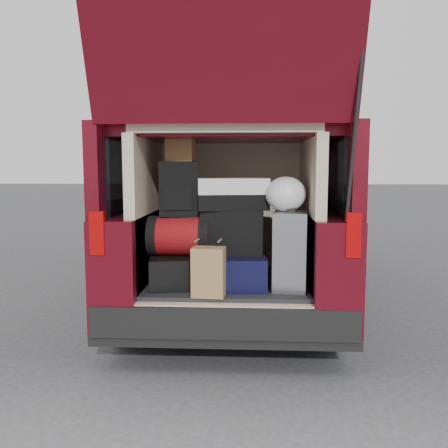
{
  "coord_description": "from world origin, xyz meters",
  "views": [
    {
      "loc": [
        0.17,
        -3.48,
        1.46
      ],
      "look_at": [
        -0.03,
        0.2,
        1.02
      ],
      "focal_mm": 38.0,
      "sensor_mm": 36.0,
      "label": 1
    }
  ],
  "objects_px": {
    "backpack": "(179,189)",
    "navy_hardshell": "(236,270)",
    "black_soft_case": "(233,231)",
    "black_hardshell": "(178,269)",
    "silver_roller": "(290,250)",
    "red_duffel": "(179,236)",
    "kraft_bag": "(209,272)",
    "twotone_duffel": "(232,194)"
  },
  "relations": [
    {
      "from": "navy_hardshell",
      "to": "red_duffel",
      "type": "height_order",
      "value": "red_duffel"
    },
    {
      "from": "twotone_duffel",
      "to": "backpack",
      "type": "bearing_deg",
      "value": 174.14
    },
    {
      "from": "red_duffel",
      "to": "backpack",
      "type": "relative_size",
      "value": 1.1
    },
    {
      "from": "red_duffel",
      "to": "silver_roller",
      "type": "bearing_deg",
      "value": -2.69
    },
    {
      "from": "black_soft_case",
      "to": "twotone_duffel",
      "type": "bearing_deg",
      "value": 111.03
    },
    {
      "from": "twotone_duffel",
      "to": "black_soft_case",
      "type": "bearing_deg",
      "value": -80.49
    },
    {
      "from": "silver_roller",
      "to": "red_duffel",
      "type": "height_order",
      "value": "silver_roller"
    },
    {
      "from": "backpack",
      "to": "black_hardshell",
      "type": "bearing_deg",
      "value": 172.32
    },
    {
      "from": "silver_roller",
      "to": "red_duffel",
      "type": "distance_m",
      "value": 0.86
    },
    {
      "from": "kraft_bag",
      "to": "twotone_duffel",
      "type": "height_order",
      "value": "twotone_duffel"
    },
    {
      "from": "backpack",
      "to": "red_duffel",
      "type": "bearing_deg",
      "value": -87.58
    },
    {
      "from": "black_hardshell",
      "to": "twotone_duffel",
      "type": "height_order",
      "value": "twotone_duffel"
    },
    {
      "from": "silver_roller",
      "to": "kraft_bag",
      "type": "distance_m",
      "value": 0.67
    },
    {
      "from": "kraft_bag",
      "to": "red_duffel",
      "type": "relative_size",
      "value": 0.76
    },
    {
      "from": "kraft_bag",
      "to": "backpack",
      "type": "height_order",
      "value": "backpack"
    },
    {
      "from": "backpack",
      "to": "twotone_duffel",
      "type": "relative_size",
      "value": 0.78
    },
    {
      "from": "black_soft_case",
      "to": "backpack",
      "type": "height_order",
      "value": "backpack"
    },
    {
      "from": "navy_hardshell",
      "to": "black_soft_case",
      "type": "xyz_separation_m",
      "value": [
        -0.02,
        0.04,
        0.29
      ]
    },
    {
      "from": "kraft_bag",
      "to": "twotone_duffel",
      "type": "bearing_deg",
      "value": 75.16
    },
    {
      "from": "backpack",
      "to": "navy_hardshell",
      "type": "bearing_deg",
      "value": -11.03
    },
    {
      "from": "black_soft_case",
      "to": "twotone_duffel",
      "type": "relative_size",
      "value": 0.88
    },
    {
      "from": "silver_roller",
      "to": "kraft_bag",
      "type": "bearing_deg",
      "value": -148.26
    },
    {
      "from": "black_soft_case",
      "to": "kraft_bag",
      "type": "bearing_deg",
      "value": -109.79
    },
    {
      "from": "kraft_bag",
      "to": "backpack",
      "type": "distance_m",
      "value": 0.73
    },
    {
      "from": "navy_hardshell",
      "to": "kraft_bag",
      "type": "height_order",
      "value": "kraft_bag"
    },
    {
      "from": "kraft_bag",
      "to": "twotone_duffel",
      "type": "distance_m",
      "value": 0.68
    },
    {
      "from": "navy_hardshell",
      "to": "black_soft_case",
      "type": "relative_size",
      "value": 1.18
    },
    {
      "from": "black_soft_case",
      "to": "backpack",
      "type": "xyz_separation_m",
      "value": [
        -0.42,
        -0.01,
        0.33
      ]
    },
    {
      "from": "navy_hardshell",
      "to": "red_duffel",
      "type": "relative_size",
      "value": 1.21
    },
    {
      "from": "black_hardshell",
      "to": "black_soft_case",
      "type": "bearing_deg",
      "value": -7.77
    },
    {
      "from": "navy_hardshell",
      "to": "twotone_duffel",
      "type": "height_order",
      "value": "twotone_duffel"
    },
    {
      "from": "black_hardshell",
      "to": "silver_roller",
      "type": "height_order",
      "value": "silver_roller"
    },
    {
      "from": "black_hardshell",
      "to": "red_duffel",
      "type": "xyz_separation_m",
      "value": [
        0.02,
        -0.04,
        0.27
      ]
    },
    {
      "from": "backpack",
      "to": "twotone_duffel",
      "type": "distance_m",
      "value": 0.42
    },
    {
      "from": "black_hardshell",
      "to": "backpack",
      "type": "distance_m",
      "value": 0.63
    },
    {
      "from": "black_hardshell",
      "to": "backpack",
      "type": "height_order",
      "value": "backpack"
    },
    {
      "from": "black_hardshell",
      "to": "red_duffel",
      "type": "height_order",
      "value": "red_duffel"
    },
    {
      "from": "black_soft_case",
      "to": "silver_roller",
      "type": "bearing_deg",
      "value": -11.82
    },
    {
      "from": "kraft_bag",
      "to": "navy_hardshell",
      "type": "bearing_deg",
      "value": 68.41
    },
    {
      "from": "black_hardshell",
      "to": "navy_hardshell",
      "type": "distance_m",
      "value": 0.46
    },
    {
      "from": "navy_hardshell",
      "to": "silver_roller",
      "type": "relative_size",
      "value": 0.96
    },
    {
      "from": "black_hardshell",
      "to": "black_soft_case",
      "type": "distance_m",
      "value": 0.53
    }
  ]
}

